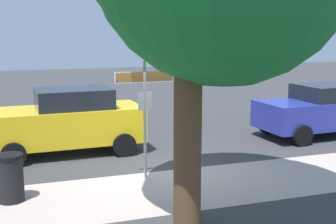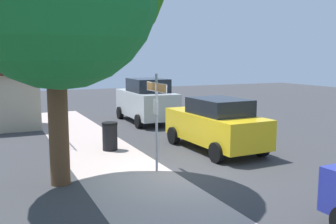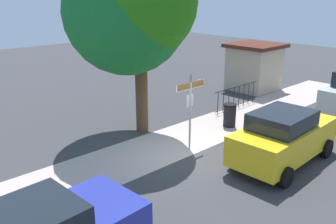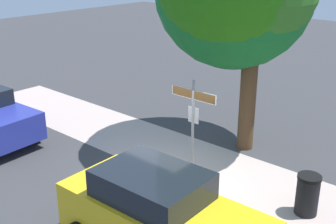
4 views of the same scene
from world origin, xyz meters
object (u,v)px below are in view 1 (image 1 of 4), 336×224
(car_blue, at_px, (323,110))
(trash_bin, at_px, (10,178))
(street_sign, at_px, (145,99))
(car_yellow, at_px, (67,121))

(car_blue, bearing_deg, trash_bin, 13.58)
(street_sign, bearing_deg, trash_bin, 9.51)
(trash_bin, bearing_deg, car_blue, -163.53)
(car_blue, distance_m, trash_bin, 10.11)
(car_blue, relative_size, trash_bin, 4.45)
(street_sign, distance_m, car_blue, 7.19)
(car_blue, height_order, trash_bin, car_blue)
(street_sign, xyz_separation_m, car_yellow, (1.45, -2.84, -0.96))
(car_blue, xyz_separation_m, car_yellow, (8.16, -0.47, 0.07))
(car_blue, xyz_separation_m, trash_bin, (9.69, 2.86, -0.36))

